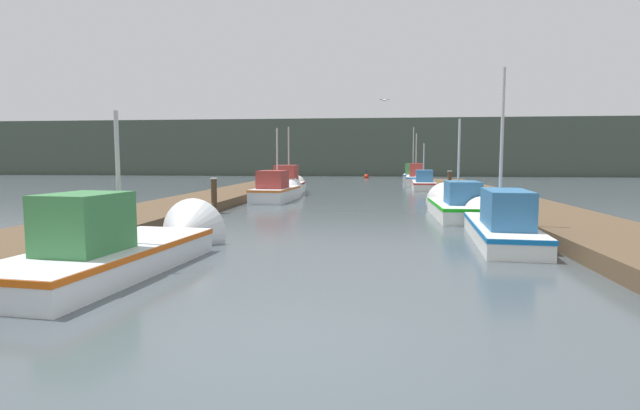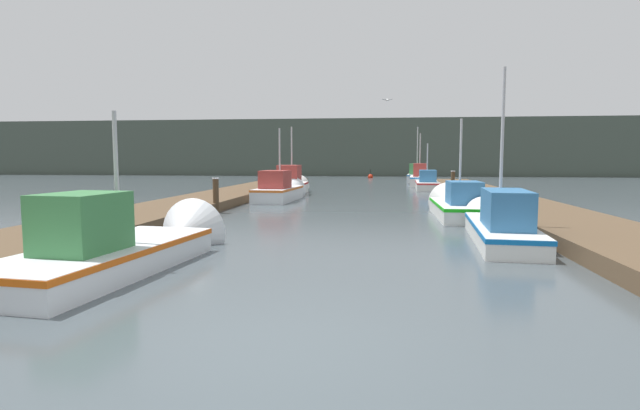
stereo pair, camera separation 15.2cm
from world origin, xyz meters
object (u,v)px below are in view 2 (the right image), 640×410
Objects in this scene: fishing_boat_2 at (458,205)px; fishing_boat_1 at (498,222)px; fishing_boat_0 at (130,245)px; mooring_piling_1 at (216,195)px; fishing_boat_5 at (427,183)px; mooring_piling_2 at (453,183)px; fishing_boat_6 at (420,178)px; fishing_boat_3 at (281,190)px; seagull_lead at (387,100)px; fishing_boat_7 at (417,176)px; channel_buoy at (370,177)px; fishing_boat_4 at (292,184)px.

fishing_boat_1 is at bearing -87.48° from fishing_boat_2.
fishing_boat_0 is 9.13m from mooring_piling_1.
mooring_piling_2 is at bearing -78.04° from fishing_boat_5.
fishing_boat_5 is 5.66m from mooring_piling_2.
mooring_piling_2 is (0.91, -5.58, 0.28)m from fishing_boat_5.
fishing_boat_6 reaches higher than mooring_piling_2.
fishing_boat_3 is 9.78m from mooring_piling_2.
seagull_lead is (6.40, 8.61, 4.40)m from mooring_piling_1.
fishing_boat_7 is at bearing 89.14° from fishing_boat_2.
seagull_lead reaches higher than channel_buoy.
mooring_piling_2 is 5.92m from seagull_lead.
fishing_boat_2 is 15.41m from fishing_boat_5.
fishing_boat_5 is (7.79, 24.80, 0.01)m from fishing_boat_0.
fishing_boat_3 is 27.57m from channel_buoy.
fishing_boat_7 is at bearing 94.66° from fishing_boat_1.
fishing_boat_1 is 4.62× the size of mooring_piling_2.
channel_buoy is (3.66, 42.24, -0.24)m from fishing_boat_0.
channel_buoy is at bearing 77.79° from fishing_boat_4.
fishing_boat_0 is 19.29m from fishing_boat_4.
seagull_lead is at bearing -156.66° from mooring_piling_2.
fishing_boat_3 is at bearing 77.90° from mooring_piling_1.
fishing_boat_6 is 4.47× the size of mooring_piling_2.
fishing_boat_7 is at bearing 93.43° from mooring_piling_2.
fishing_boat_7 is at bearing 92.27° from fishing_boat_6.
fishing_boat_5 is at bearing 31.84° from fishing_boat_4.
fishing_boat_0 is at bearing -104.75° from fishing_boat_5.
channel_buoy is at bearing 81.40° from mooring_piling_1.
fishing_boat_4 is at bearing -123.98° from fishing_boat_6.
fishing_boat_6 is at bearing 95.73° from mooring_piling_2.
channel_buoy is (-4.13, 7.92, -0.39)m from fishing_boat_7.
mooring_piling_1 is at bearing -98.66° from fishing_boat_3.
fishing_boat_2 is at bearing 91.84° from seagull_lead.
fishing_boat_6 reaches higher than fishing_boat_3.
fishing_boat_1 is 11.18× the size of seagull_lead.
mooring_piling_2 is (0.91, -15.11, 0.14)m from fishing_boat_7.
fishing_boat_5 is 4.36× the size of mooring_piling_2.
fishing_boat_1 is 13.30m from fishing_boat_3.
fishing_boat_7 reaches higher than fishing_boat_1.
fishing_boat_2 is at bearing 56.80° from fishing_boat_0.
fishing_boat_2 is 9.98× the size of seagull_lead.
fishing_boat_0 is at bearing 59.14° from seagull_lead.
fishing_boat_2 is 0.92× the size of fishing_boat_6.
mooring_piling_1 is at bearing 104.06° from fishing_boat_0.
mooring_piling_1 is at bearing -98.09° from fishing_boat_4.
fishing_boat_3 is 3.89× the size of mooring_piling_1.
mooring_piling_2 is at bearing 82.95° from fishing_boat_2.
fishing_boat_0 is 42.40m from channel_buoy.
fishing_boat_5 is 4.48× the size of mooring_piling_1.
mooring_piling_2 is 1.32× the size of channel_buoy.
fishing_boat_4 is at bearing 96.47° from fishing_boat_0.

